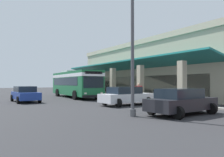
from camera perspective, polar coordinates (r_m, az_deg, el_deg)
ground at (r=30.84m, az=4.69°, el=-4.45°), size 120.00×120.00×0.00m
curb_strip at (r=26.50m, az=0.04°, el=-4.88°), size 31.39×0.50×0.12m
plaza_building at (r=32.64m, az=14.52°, el=2.00°), size 26.46×16.71×7.09m
transit_bus at (r=27.28m, az=-9.67°, el=-0.98°), size 11.31×3.15×3.34m
parked_sedan_charcoal at (r=12.95m, az=17.59°, el=-5.69°), size 2.63×4.51×1.47m
parked_sedan_blue at (r=22.06m, az=-21.67°, el=-3.75°), size 4.45×2.11×1.47m
parked_sedan_white at (r=17.59m, az=3.66°, el=-4.52°), size 2.63×4.51×1.47m
pedestrian at (r=21.00m, az=6.98°, el=-3.30°), size 0.53×0.54×1.75m
potted_palm at (r=31.45m, az=-2.35°, el=-2.96°), size 1.85×1.38×2.66m
lot_light_pole at (r=11.93m, az=5.35°, el=9.04°), size 0.60×0.60×7.26m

